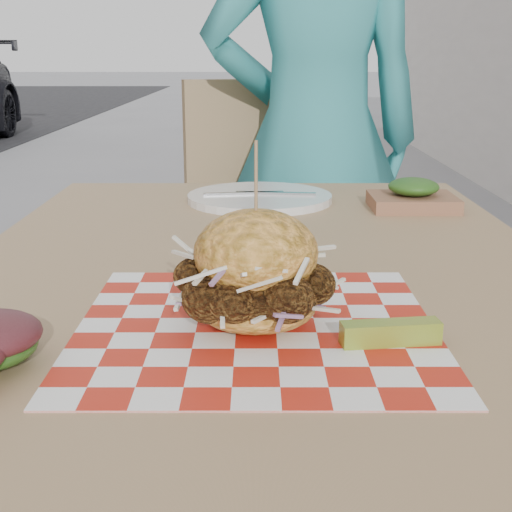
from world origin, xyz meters
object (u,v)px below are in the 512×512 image
object	(u,v)px
patio_table	(261,318)
patio_chair	(248,228)
sandwich	(256,276)
diner	(315,140)

from	to	relation	value
patio_table	patio_chair	xyz separation A→B (m)	(-0.03, 1.00, -0.12)
sandwich	patio_chair	bearing A→B (deg)	90.97
diner	patio_table	world-z (taller)	diner
patio_table	patio_chair	distance (m)	1.01
diner	patio_chair	xyz separation A→B (m)	(-0.17, 0.06, -0.25)
patio_chair	patio_table	bearing A→B (deg)	-104.92
diner	patio_chair	size ratio (longest dim) A/B	1.69
patio_table	sandwich	world-z (taller)	sandwich
patio_table	sandwich	distance (m)	0.27
patio_chair	sandwich	distance (m)	1.26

